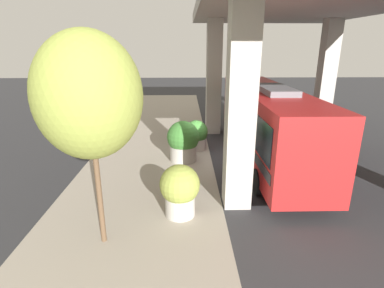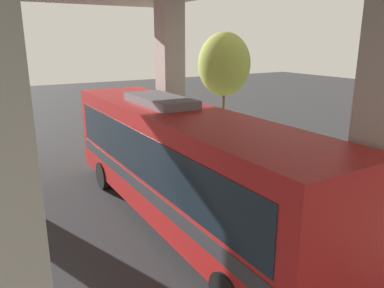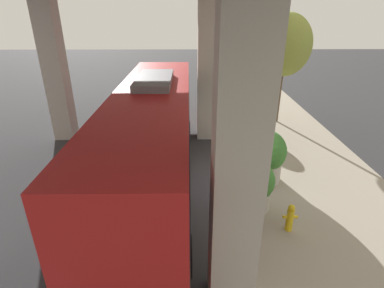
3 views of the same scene
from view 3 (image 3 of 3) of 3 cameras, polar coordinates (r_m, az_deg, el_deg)
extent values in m
plane|color=#2D2D30|center=(11.13, 6.58, -7.77)|extent=(80.00, 80.00, 0.00)
cube|color=gray|center=(11.87, 21.22, -7.17)|extent=(6.00, 40.00, 0.02)
cube|color=#ADA89E|center=(14.23, 2.95, 14.44)|extent=(0.90, 0.90, 6.88)
cube|color=#ADA89E|center=(5.36, 8.78, -3.16)|extent=(0.90, 0.90, 6.88)
cube|color=#ADA89E|center=(15.47, -24.67, 13.13)|extent=(0.90, 0.90, 6.88)
cube|color=#B21E1E|center=(10.35, -7.36, 1.78)|extent=(2.44, 11.68, 3.00)
cube|color=#19232D|center=(10.22, -7.47, 3.65)|extent=(2.48, 10.75, 1.32)
cube|color=#333338|center=(10.59, -7.19, -1.22)|extent=(2.48, 11.10, 0.36)
cube|color=slate|center=(10.98, -7.16, 12.00)|extent=(1.22, 2.92, 0.24)
cylinder|color=black|center=(7.64, -1.12, -20.57)|extent=(0.28, 1.00, 1.00)
cylinder|color=black|center=(7.99, -18.74, -19.70)|extent=(0.28, 1.00, 1.00)
cylinder|color=black|center=(14.34, -0.92, 2.29)|extent=(0.28, 1.00, 1.00)
cylinder|color=black|center=(14.53, -9.94, 2.22)|extent=(0.28, 1.00, 1.00)
cylinder|color=gold|center=(9.28, 18.09, -13.60)|extent=(0.20, 0.20, 0.73)
sphere|color=gold|center=(9.04, 18.44, -11.46)|extent=(0.19, 0.19, 0.19)
cylinder|color=gold|center=(9.27, 19.07, -12.99)|extent=(0.12, 0.09, 0.09)
cylinder|color=gold|center=(9.17, 17.27, -13.13)|extent=(0.12, 0.09, 0.09)
cylinder|color=#ADA89E|center=(15.97, 9.66, 3.83)|extent=(0.98, 0.98, 0.76)
sphere|color=olive|center=(15.73, 9.84, 6.34)|extent=(1.30, 1.30, 1.30)
sphere|color=orange|center=(15.86, 9.29, 5.70)|extent=(0.34, 0.34, 0.34)
cylinder|color=#ADA89E|center=(10.02, 11.55, -10.03)|extent=(1.10, 1.10, 0.62)
sphere|color=#38722D|center=(9.67, 11.88, -6.80)|extent=(1.26, 1.26, 1.26)
sphere|color=#BF334C|center=(9.83, 10.87, -7.46)|extent=(0.38, 0.38, 0.38)
cylinder|color=#ADA89E|center=(11.51, 13.32, -4.92)|extent=(1.30, 1.30, 0.77)
sphere|color=#38722D|center=(11.14, 13.72, -1.27)|extent=(1.55, 1.55, 1.55)
sphere|color=orange|center=(11.32, 12.65, -2.11)|extent=(0.45, 0.45, 0.45)
cylinder|color=brown|center=(17.34, 16.37, 9.39)|extent=(0.15, 0.15, 3.38)
ellipsoid|color=olive|center=(16.91, 17.40, 17.53)|extent=(2.64, 2.64, 3.17)
camera|label=1|loc=(23.59, 6.30, 22.93)|focal=28.00mm
camera|label=2|loc=(6.21, -85.62, -3.54)|focal=35.00mm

